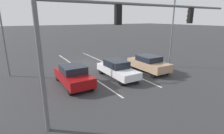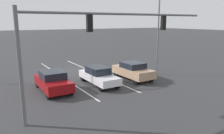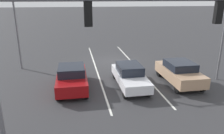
# 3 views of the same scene
# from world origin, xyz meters

# --- Properties ---
(ground_plane) EXTENTS (240.00, 240.00, 0.00)m
(ground_plane) POSITION_xyz_m (0.00, 0.00, 0.00)
(ground_plane) COLOR #333335
(lane_stripe_left_divider) EXTENTS (0.12, 15.80, 0.01)m
(lane_stripe_left_divider) POSITION_xyz_m (-1.75, 1.90, 0.01)
(lane_stripe_left_divider) COLOR silver
(lane_stripe_left_divider) RESTS_ON ground_plane
(lane_stripe_center_divider) EXTENTS (0.12, 15.80, 0.01)m
(lane_stripe_center_divider) POSITION_xyz_m (1.75, 1.90, 0.01)
(lane_stripe_center_divider) COLOR silver
(lane_stripe_center_divider) RESTS_ON ground_plane
(car_white_midlane_front) EXTENTS (1.71, 4.58, 1.50)m
(car_white_midlane_front) POSITION_xyz_m (-0.12, 6.11, 0.77)
(car_white_midlane_front) COLOR silver
(car_white_midlane_front) RESTS_ON ground_plane
(car_maroon_rightlane_front) EXTENTS (1.89, 4.35, 1.55)m
(car_maroon_rightlane_front) POSITION_xyz_m (3.72, 5.90, 0.78)
(car_maroon_rightlane_front) COLOR maroon
(car_maroon_rightlane_front) RESTS_ON ground_plane
(car_tan_leftlane_front) EXTENTS (1.93, 4.31, 1.57)m
(car_tan_leftlane_front) POSITION_xyz_m (-3.65, 6.18, 0.81)
(car_tan_leftlane_front) COLOR tan
(car_tan_leftlane_front) RESTS_ON ground_plane
(traffic_signal_gantry) EXTENTS (12.86, 0.37, 6.01)m
(traffic_signal_gantry) POSITION_xyz_m (2.49, 10.79, 4.59)
(traffic_signal_gantry) COLOR slate
(traffic_signal_gantry) RESTS_ON ground_plane
(street_lamp_right_shoulder) EXTENTS (1.80, 0.24, 8.95)m
(street_lamp_right_shoulder) POSITION_xyz_m (7.78, 0.87, 5.08)
(street_lamp_right_shoulder) COLOR slate
(street_lamp_right_shoulder) RESTS_ON ground_plane
(street_lamp_left_shoulder) EXTENTS (2.14, 0.24, 8.39)m
(street_lamp_left_shoulder) POSITION_xyz_m (-6.53, 6.00, 4.84)
(street_lamp_left_shoulder) COLOR slate
(street_lamp_left_shoulder) RESTS_ON ground_plane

